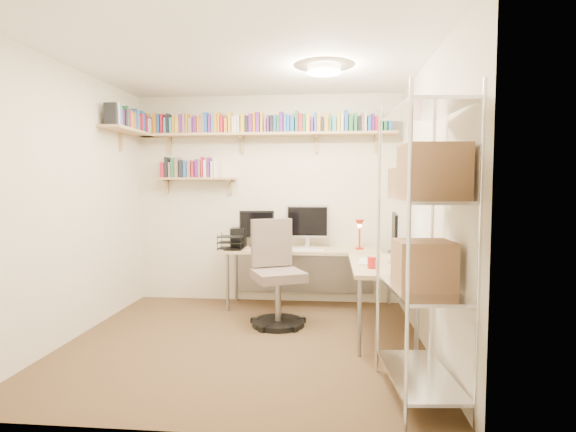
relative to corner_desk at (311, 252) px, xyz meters
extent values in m
plane|color=#4B3620|center=(-0.55, -0.98, -0.68)|extent=(3.20, 3.20, 0.00)
cube|color=beige|center=(-0.55, 0.52, 0.57)|extent=(3.20, 0.04, 2.50)
cube|color=beige|center=(-2.15, -0.98, 0.57)|extent=(0.04, 3.00, 2.50)
cube|color=beige|center=(1.05, -0.98, 0.57)|extent=(0.04, 3.00, 2.50)
cube|color=beige|center=(-0.55, -2.48, 0.57)|extent=(3.20, 0.04, 2.50)
cube|color=white|center=(-0.55, -0.98, 1.82)|extent=(3.20, 3.00, 0.04)
cube|color=white|center=(1.04, -0.43, 0.87)|extent=(0.01, 0.30, 0.42)
cube|color=silver|center=(1.04, -0.83, 0.82)|extent=(0.01, 0.28, 0.38)
cylinder|color=#FFEAC6|center=(0.15, -0.78, 1.78)|extent=(0.30, 0.30, 0.06)
cube|color=tan|center=(-0.55, 0.39, 1.34)|extent=(3.05, 0.25, 0.03)
cube|color=tan|center=(-2.03, -0.03, 1.34)|extent=(0.25, 1.00, 0.03)
cube|color=tan|center=(-1.40, 0.42, 0.82)|extent=(0.95, 0.20, 0.02)
cube|color=tan|center=(-1.75, 0.46, 1.27)|extent=(0.03, 0.20, 0.20)
cube|color=tan|center=(-0.85, 0.46, 1.27)|extent=(0.03, 0.20, 0.20)
cube|color=tan|center=(0.05, 0.46, 1.27)|extent=(0.03, 0.20, 0.20)
cube|color=tan|center=(0.75, 0.46, 1.27)|extent=(0.03, 0.20, 0.20)
cube|color=gold|center=(-2.02, 0.39, 1.47)|extent=(0.03, 0.13, 0.23)
cube|color=#5C1F75|center=(-1.98, 0.39, 1.46)|extent=(0.02, 0.14, 0.20)
cube|color=silver|center=(-1.94, 0.39, 1.44)|extent=(0.04, 0.14, 0.18)
cube|color=orange|center=(-1.89, 0.39, 1.47)|extent=(0.04, 0.14, 0.24)
cube|color=#2156AE|center=(-1.84, 0.39, 1.47)|extent=(0.03, 0.12, 0.23)
cube|color=#B1172D|center=(-1.80, 0.39, 1.47)|extent=(0.03, 0.11, 0.23)
cube|color=teal|center=(-1.76, 0.39, 1.45)|extent=(0.02, 0.14, 0.19)
cube|color=black|center=(-1.73, 0.39, 1.47)|extent=(0.03, 0.13, 0.24)
cube|color=teal|center=(-1.69, 0.39, 1.45)|extent=(0.03, 0.12, 0.19)
cube|color=gold|center=(-1.66, 0.39, 1.46)|extent=(0.02, 0.12, 0.21)
cube|color=gold|center=(-1.61, 0.39, 1.46)|extent=(0.04, 0.14, 0.21)
cube|color=#5C1F75|center=(-1.57, 0.39, 1.47)|extent=(0.04, 0.14, 0.23)
cube|color=#846960|center=(-1.53, 0.39, 1.47)|extent=(0.03, 0.14, 0.24)
cube|color=orange|center=(-1.49, 0.39, 1.47)|extent=(0.02, 0.13, 0.23)
cube|color=#846960|center=(-1.45, 0.39, 1.45)|extent=(0.04, 0.14, 0.19)
cube|color=#5C1F75|center=(-1.40, 0.39, 1.46)|extent=(0.04, 0.13, 0.21)
cube|color=orange|center=(-1.36, 0.39, 1.46)|extent=(0.02, 0.12, 0.21)
cube|color=#846960|center=(-1.32, 0.39, 1.45)|extent=(0.03, 0.13, 0.20)
cube|color=#846960|center=(-1.29, 0.39, 1.48)|extent=(0.02, 0.13, 0.25)
cube|color=#2156AE|center=(-1.26, 0.39, 1.48)|extent=(0.03, 0.11, 0.25)
cube|color=#5C1F75|center=(-1.22, 0.39, 1.46)|extent=(0.03, 0.14, 0.21)
cube|color=teal|center=(-1.18, 0.39, 1.47)|extent=(0.03, 0.12, 0.24)
cube|color=orange|center=(-1.14, 0.39, 1.47)|extent=(0.03, 0.13, 0.23)
cube|color=orange|center=(-1.11, 0.39, 1.48)|extent=(0.02, 0.13, 0.25)
cube|color=#B1172D|center=(-1.07, 0.39, 1.45)|extent=(0.03, 0.14, 0.20)
cube|color=orange|center=(-1.02, 0.39, 1.44)|extent=(0.04, 0.12, 0.17)
cube|color=gold|center=(-0.97, 0.39, 1.48)|extent=(0.03, 0.14, 0.25)
cube|color=silver|center=(-0.94, 0.39, 1.45)|extent=(0.02, 0.13, 0.19)
cube|color=silver|center=(-0.90, 0.39, 1.46)|extent=(0.03, 0.12, 0.20)
cube|color=silver|center=(-0.87, 0.39, 1.46)|extent=(0.02, 0.14, 0.21)
cube|color=gold|center=(-0.82, 0.39, 1.47)|extent=(0.04, 0.12, 0.23)
cube|color=black|center=(-0.78, 0.39, 1.45)|extent=(0.04, 0.13, 0.20)
cube|color=#5C1F75|center=(-0.73, 0.39, 1.47)|extent=(0.04, 0.11, 0.22)
cube|color=orange|center=(-0.68, 0.39, 1.47)|extent=(0.03, 0.13, 0.24)
cube|color=#5C1F75|center=(-0.64, 0.39, 1.47)|extent=(0.04, 0.15, 0.24)
cube|color=gold|center=(-0.60, 0.39, 1.48)|extent=(0.03, 0.12, 0.24)
cube|color=#846960|center=(-0.56, 0.39, 1.44)|extent=(0.02, 0.12, 0.17)
cube|color=#5C1F75|center=(-0.52, 0.39, 1.46)|extent=(0.02, 0.14, 0.20)
cube|color=black|center=(-0.48, 0.39, 1.46)|extent=(0.04, 0.12, 0.20)
cube|color=#2156AE|center=(-0.44, 0.39, 1.46)|extent=(0.03, 0.12, 0.20)
cube|color=#236B39|center=(-0.40, 0.39, 1.45)|extent=(0.02, 0.13, 0.20)
cube|color=#5C1F75|center=(-0.37, 0.39, 1.48)|extent=(0.04, 0.11, 0.24)
cube|color=teal|center=(-0.32, 0.39, 1.47)|extent=(0.02, 0.11, 0.23)
cube|color=#2156AE|center=(-0.28, 0.39, 1.46)|extent=(0.03, 0.14, 0.21)
cube|color=#2156AE|center=(-0.23, 0.39, 1.45)|extent=(0.04, 0.13, 0.19)
cube|color=#236B39|center=(-0.18, 0.39, 1.48)|extent=(0.03, 0.15, 0.25)
cube|color=#B1172D|center=(-0.14, 0.39, 1.46)|extent=(0.04, 0.12, 0.22)
cube|color=#236B39|center=(-0.09, 0.39, 1.46)|extent=(0.03, 0.12, 0.21)
cube|color=gold|center=(-0.05, 0.39, 1.46)|extent=(0.04, 0.15, 0.21)
cube|color=#5C1F75|center=(0.00, 0.39, 1.44)|extent=(0.03, 0.15, 0.17)
cube|color=#2156AE|center=(0.04, 0.39, 1.47)|extent=(0.03, 0.15, 0.22)
cube|color=orange|center=(0.07, 0.39, 1.46)|extent=(0.04, 0.15, 0.21)
cube|color=black|center=(0.12, 0.39, 1.44)|extent=(0.03, 0.14, 0.17)
cube|color=orange|center=(0.16, 0.39, 1.46)|extent=(0.04, 0.14, 0.22)
cube|color=#236B39|center=(0.20, 0.39, 1.46)|extent=(0.03, 0.15, 0.21)
cube|color=teal|center=(0.25, 0.39, 1.44)|extent=(0.04, 0.14, 0.18)
cube|color=gold|center=(0.30, 0.39, 1.47)|extent=(0.04, 0.12, 0.24)
cube|color=silver|center=(0.34, 0.39, 1.46)|extent=(0.03, 0.12, 0.21)
cube|color=#2156AE|center=(0.39, 0.39, 1.48)|extent=(0.04, 0.15, 0.25)
cube|color=#236B39|center=(0.44, 0.39, 1.45)|extent=(0.04, 0.14, 0.20)
cube|color=#236B39|center=(0.50, 0.39, 1.46)|extent=(0.04, 0.13, 0.21)
cube|color=black|center=(0.54, 0.39, 1.44)|extent=(0.04, 0.14, 0.18)
cube|color=#846960|center=(0.58, 0.39, 1.46)|extent=(0.03, 0.13, 0.22)
cube|color=silver|center=(0.61, 0.39, 1.47)|extent=(0.02, 0.12, 0.22)
cube|color=#2156AE|center=(0.65, 0.39, 1.44)|extent=(0.04, 0.14, 0.18)
cube|color=#5C1F75|center=(0.70, 0.39, 1.46)|extent=(0.03, 0.11, 0.20)
cube|color=#B1172D|center=(0.74, 0.39, 1.44)|extent=(0.04, 0.13, 0.17)
cube|color=#236B39|center=(0.78, 0.39, 1.46)|extent=(0.04, 0.14, 0.22)
cube|color=#236B39|center=(0.83, 0.39, 1.44)|extent=(0.04, 0.15, 0.17)
cube|color=#2156AE|center=(0.89, 0.39, 1.46)|extent=(0.04, 0.14, 0.21)
cube|color=black|center=(-2.03, -0.47, 1.47)|extent=(0.13, 0.03, 0.23)
cube|color=#5C1F75|center=(-2.03, -0.43, 1.44)|extent=(0.12, 0.03, 0.17)
cube|color=silver|center=(-2.03, -0.39, 1.48)|extent=(0.12, 0.04, 0.24)
cube|color=teal|center=(-2.03, -0.35, 1.47)|extent=(0.13, 0.03, 0.24)
cube|color=#5C1F75|center=(-2.03, -0.31, 1.45)|extent=(0.13, 0.04, 0.18)
cube|color=black|center=(-2.03, -0.26, 1.45)|extent=(0.15, 0.03, 0.19)
cube|color=#236B39|center=(-2.03, -0.22, 1.47)|extent=(0.15, 0.02, 0.23)
cube|color=#5C1F75|center=(-2.03, -0.19, 1.45)|extent=(0.15, 0.03, 0.20)
cube|color=#B1172D|center=(-2.03, -0.14, 1.46)|extent=(0.13, 0.03, 0.21)
cube|color=orange|center=(-2.03, -0.10, 1.46)|extent=(0.12, 0.04, 0.21)
cube|color=orange|center=(-2.03, -0.06, 1.45)|extent=(0.11, 0.04, 0.19)
cube|color=#846960|center=(-2.03, -0.01, 1.46)|extent=(0.13, 0.04, 0.21)
cube|color=#2156AE|center=(-2.03, 0.03, 1.48)|extent=(0.14, 0.02, 0.25)
cube|color=teal|center=(-2.03, 0.06, 1.47)|extent=(0.14, 0.03, 0.24)
cube|color=#B1172D|center=(-2.03, 0.11, 1.44)|extent=(0.14, 0.04, 0.18)
cube|color=#B1172D|center=(-2.03, 0.15, 1.46)|extent=(0.15, 0.02, 0.21)
cube|color=#2156AE|center=(-2.03, 0.20, 1.48)|extent=(0.13, 0.04, 0.25)
cube|color=#2156AE|center=(-2.03, 0.24, 1.48)|extent=(0.11, 0.04, 0.24)
cube|color=#B1172D|center=(-2.03, 0.29, 1.47)|extent=(0.12, 0.03, 0.24)
cube|color=#5C1F75|center=(-2.03, 0.33, 1.46)|extent=(0.13, 0.03, 0.21)
cube|color=gold|center=(-2.03, 0.37, 1.48)|extent=(0.14, 0.02, 0.24)
cube|color=#B1172D|center=(-1.81, 0.42, 0.92)|extent=(0.04, 0.14, 0.18)
cube|color=black|center=(-1.77, 0.42, 0.96)|extent=(0.03, 0.13, 0.25)
cube|color=#846960|center=(-1.72, 0.42, 0.93)|extent=(0.03, 0.12, 0.18)
cube|color=#236B39|center=(-1.68, 0.42, 0.95)|extent=(0.04, 0.12, 0.23)
cube|color=#846960|center=(-1.64, 0.42, 0.96)|extent=(0.04, 0.15, 0.25)
cube|color=black|center=(-1.58, 0.42, 0.94)|extent=(0.04, 0.13, 0.21)
cube|color=#2156AE|center=(-1.53, 0.42, 0.93)|extent=(0.04, 0.11, 0.20)
cube|color=#846960|center=(-1.49, 0.42, 0.94)|extent=(0.04, 0.11, 0.21)
cube|color=#B1172D|center=(-1.44, 0.42, 0.93)|extent=(0.03, 0.12, 0.20)
cube|color=#5C1F75|center=(-1.39, 0.42, 0.94)|extent=(0.04, 0.11, 0.22)
cube|color=#846960|center=(-1.36, 0.42, 0.93)|extent=(0.02, 0.13, 0.20)
cube|color=#B1172D|center=(-1.32, 0.42, 0.96)|extent=(0.02, 0.12, 0.25)
cube|color=silver|center=(-1.29, 0.42, 0.94)|extent=(0.04, 0.11, 0.21)
cube|color=#5C1F75|center=(-1.24, 0.42, 0.95)|extent=(0.03, 0.13, 0.24)
cube|color=silver|center=(-1.20, 0.42, 0.93)|extent=(0.02, 0.14, 0.19)
cube|color=silver|center=(-1.16, 0.42, 0.95)|extent=(0.03, 0.12, 0.23)
cube|color=#D1AF88|center=(-0.10, 0.24, -0.01)|extent=(1.77, 0.56, 0.04)
cube|color=#D1AF88|center=(0.69, -0.67, -0.01)|extent=(0.56, 1.21, 0.04)
cylinder|color=gray|center=(-0.94, 0.00, -0.35)|extent=(0.04, 0.04, 0.65)
cylinder|color=gray|center=(-0.94, 0.47, -0.35)|extent=(0.04, 0.04, 0.65)
cylinder|color=gray|center=(0.92, 0.47, -0.35)|extent=(0.04, 0.04, 0.65)
cylinder|color=gray|center=(0.46, -1.23, -0.35)|extent=(0.04, 0.04, 0.65)
cylinder|color=gray|center=(0.92, -1.23, -0.35)|extent=(0.04, 0.04, 0.65)
cube|color=gray|center=(-0.10, 0.48, -0.31)|extent=(1.68, 0.02, 0.51)
cube|color=silver|center=(-0.05, 0.35, 0.32)|extent=(0.51, 0.03, 0.39)
cube|color=black|center=(-0.05, 0.33, 0.32)|extent=(0.46, 0.00, 0.34)
cube|color=black|center=(-0.66, 0.35, 0.28)|extent=(0.41, 0.03, 0.32)
cube|color=black|center=(0.82, -0.62, 0.30)|extent=(0.03, 0.54, 0.35)
cube|color=silver|center=(0.80, -0.62, 0.30)|extent=(0.00, 0.49, 0.30)
cube|color=white|center=(-0.05, 0.07, 0.02)|extent=(0.39, 0.12, 0.01)
cube|color=white|center=(0.55, -0.62, 0.02)|extent=(0.12, 0.37, 0.01)
cylinder|color=#B5210F|center=(0.55, 0.24, 0.02)|extent=(0.09, 0.09, 0.02)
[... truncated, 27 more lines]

